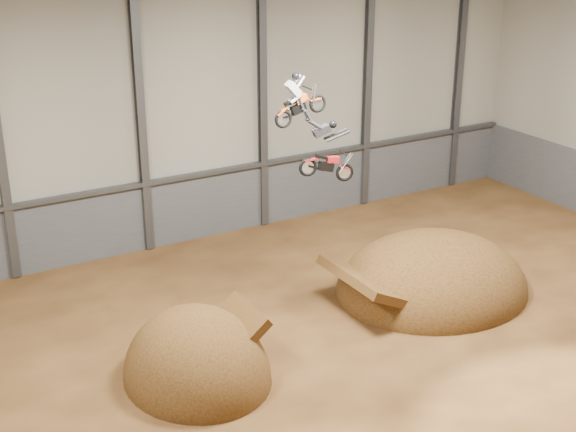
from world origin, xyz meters
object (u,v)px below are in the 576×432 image
(takeoff_ramp, at_px, (197,377))
(fmx_rider_b, at_px, (325,147))
(landing_ramp, at_px, (431,291))
(fmx_rider_a, at_px, (303,93))

(takeoff_ramp, relative_size, fmx_rider_b, 2.02)
(landing_ramp, distance_m, fmx_rider_a, 11.49)
(landing_ramp, distance_m, fmx_rider_b, 9.60)
(landing_ramp, bearing_deg, takeoff_ramp, -174.21)
(fmx_rider_a, relative_size, fmx_rider_b, 0.75)
(fmx_rider_a, bearing_deg, fmx_rider_b, -67.17)
(takeoff_ramp, height_order, landing_ramp, takeoff_ramp)
(takeoff_ramp, height_order, fmx_rider_b, fmx_rider_b)
(fmx_rider_b, bearing_deg, takeoff_ramp, -154.07)
(landing_ramp, xyz_separation_m, fmx_rider_a, (-6.19, 1.26, 9.60))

